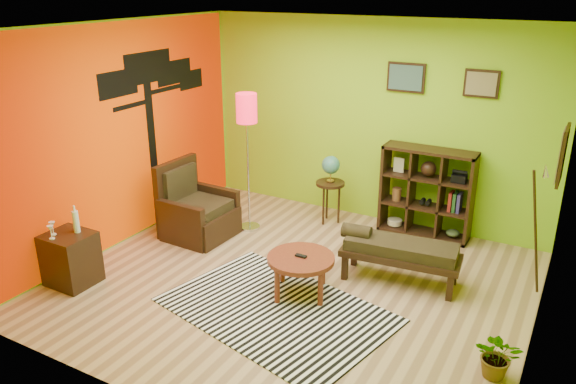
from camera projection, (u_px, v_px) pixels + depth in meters
The scene contains 11 objects.
ground at pixel (293, 283), 6.38m from camera, with size 5.00×5.00×0.00m, color tan.
room_shell at pixel (287, 128), 5.79m from camera, with size 5.04×4.54×2.82m.
zebra_rug at pixel (276, 310), 5.86m from camera, with size 2.30×1.52×0.01m, color white.
coffee_table at pixel (301, 262), 6.05m from camera, with size 0.73×0.73×0.47m.
armchair at pixel (196, 214), 7.50m from camera, with size 0.86×0.86×1.00m.
side_cabinet at pixel (71, 258), 6.30m from camera, with size 0.51×0.46×0.92m.
floor_lamp at pixel (247, 121), 7.27m from camera, with size 0.28×0.28×1.88m.
globe_table at pixel (331, 173), 7.74m from camera, with size 0.40×0.40×0.98m.
cube_shelf at pixel (427, 193), 7.41m from camera, with size 1.20×0.35×1.20m.
bench at pixel (397, 250), 6.30m from camera, with size 1.38×0.61×0.62m.
potted_plant at pixel (497, 360), 4.83m from camera, with size 0.39×0.43×0.33m, color #26661E.
Camera 1 is at (2.66, -4.92, 3.24)m, focal length 35.00 mm.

